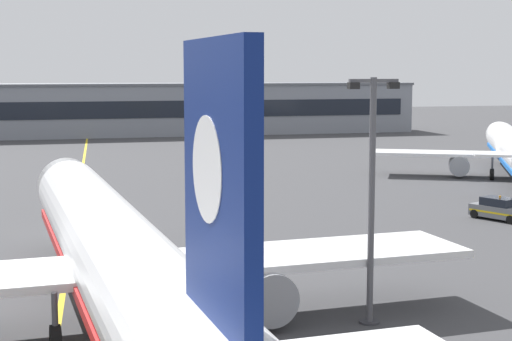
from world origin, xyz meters
The scene contains 6 objects.
taxiway_centreline centered at (0.00, 30.00, 0.00)m, with size 0.30×180.00×0.01m, color yellow.
airliner_foreground centered at (1.16, 9.69, 3.37)m, with size 32.25×41.52×11.65m.
apron_lamp_post centered at (11.97, 8.62, 5.62)m, with size 2.24×0.90×10.66m.
service_car_nearest centered at (30.75, 28.92, 0.77)m, with size 3.35×4.57×1.79m.
safety_cone_by_nose_gear centered at (2.30, 25.81, 0.26)m, with size 0.44×0.44×0.55m.
terminal_building centered at (5.98, 114.55, 4.38)m, with size 112.35×12.40×8.75m.
Camera 1 is at (-1.48, -22.98, 10.95)m, focal length 56.49 mm.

